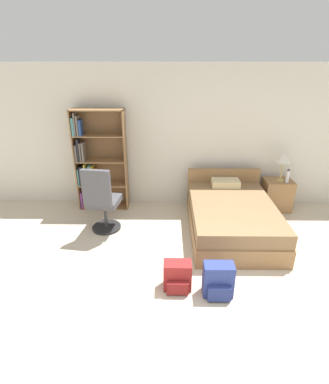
{
  "coord_description": "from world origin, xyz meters",
  "views": [
    {
      "loc": [
        -0.43,
        -2.27,
        2.63
      ],
      "look_at": [
        -0.48,
        1.98,
        0.75
      ],
      "focal_mm": 28.0,
      "sensor_mm": 36.0,
      "label": 1
    }
  ],
  "objects_px": {
    "bookshelf": "(95,166)",
    "water_bottle": "(288,176)",
    "office_chair": "(102,202)",
    "bed": "(231,216)",
    "backpack_red": "(177,277)",
    "table_lamp": "(284,158)",
    "backpack_blue": "(218,281)",
    "nightstand": "(277,195)"
  },
  "relations": [
    {
      "from": "table_lamp",
      "to": "backpack_blue",
      "type": "relative_size",
      "value": 1.28
    },
    {
      "from": "bookshelf",
      "to": "backpack_red",
      "type": "distance_m",
      "value": 2.79
    },
    {
      "from": "office_chair",
      "to": "bed",
      "type": "bearing_deg",
      "value": 2.03
    },
    {
      "from": "bookshelf",
      "to": "nightstand",
      "type": "relative_size",
      "value": 3.17
    },
    {
      "from": "bookshelf",
      "to": "backpack_blue",
      "type": "bearing_deg",
      "value": -50.53
    },
    {
      "from": "nightstand",
      "to": "backpack_blue",
      "type": "xyz_separation_m",
      "value": [
        -1.45,
        -2.33,
        -0.09
      ]
    },
    {
      "from": "bookshelf",
      "to": "table_lamp",
      "type": "distance_m",
      "value": 3.42
    },
    {
      "from": "table_lamp",
      "to": "office_chair",
      "type": "bearing_deg",
      "value": -164.88
    },
    {
      "from": "bed",
      "to": "water_bottle",
      "type": "distance_m",
      "value": 1.39
    },
    {
      "from": "office_chair",
      "to": "water_bottle",
      "type": "bearing_deg",
      "value": 13.52
    },
    {
      "from": "office_chair",
      "to": "backpack_red",
      "type": "xyz_separation_m",
      "value": [
        1.18,
        -1.34,
        -0.38
      ]
    },
    {
      "from": "bed",
      "to": "office_chair",
      "type": "xyz_separation_m",
      "value": [
        -2.1,
        -0.07,
        0.28
      ]
    },
    {
      "from": "bookshelf",
      "to": "water_bottle",
      "type": "height_order",
      "value": "bookshelf"
    },
    {
      "from": "bed",
      "to": "backpack_red",
      "type": "distance_m",
      "value": 1.69
    },
    {
      "from": "bed",
      "to": "bookshelf",
      "type": "bearing_deg",
      "value": 160.34
    },
    {
      "from": "nightstand",
      "to": "water_bottle",
      "type": "height_order",
      "value": "water_bottle"
    },
    {
      "from": "bed",
      "to": "backpack_red",
      "type": "height_order",
      "value": "bed"
    },
    {
      "from": "office_chair",
      "to": "backpack_red",
      "type": "distance_m",
      "value": 1.82
    },
    {
      "from": "nightstand",
      "to": "backpack_blue",
      "type": "height_order",
      "value": "nightstand"
    },
    {
      "from": "bed",
      "to": "office_chair",
      "type": "bearing_deg",
      "value": -177.97
    },
    {
      "from": "bed",
      "to": "water_bottle",
      "type": "height_order",
      "value": "water_bottle"
    },
    {
      "from": "table_lamp",
      "to": "bookshelf",
      "type": "bearing_deg",
      "value": 178.52
    },
    {
      "from": "table_lamp",
      "to": "backpack_blue",
      "type": "distance_m",
      "value": 2.84
    },
    {
      "from": "bookshelf",
      "to": "backpack_blue",
      "type": "relative_size",
      "value": 4.31
    },
    {
      "from": "bed",
      "to": "water_bottle",
      "type": "relative_size",
      "value": 7.9
    },
    {
      "from": "office_chair",
      "to": "backpack_blue",
      "type": "bearing_deg",
      "value": -41.07
    },
    {
      "from": "nightstand",
      "to": "water_bottle",
      "type": "relative_size",
      "value": 2.34
    },
    {
      "from": "office_chair",
      "to": "backpack_blue",
      "type": "relative_size",
      "value": 2.66
    },
    {
      "from": "bed",
      "to": "backpack_blue",
      "type": "distance_m",
      "value": 1.59
    },
    {
      "from": "bed",
      "to": "nightstand",
      "type": "distance_m",
      "value": 1.29
    },
    {
      "from": "office_chair",
      "to": "water_bottle",
      "type": "distance_m",
      "value": 3.31
    },
    {
      "from": "water_bottle",
      "to": "backpack_blue",
      "type": "bearing_deg",
      "value": -124.93
    },
    {
      "from": "nightstand",
      "to": "backpack_blue",
      "type": "bearing_deg",
      "value": -122.0
    },
    {
      "from": "water_bottle",
      "to": "office_chair",
      "type": "bearing_deg",
      "value": -166.48
    },
    {
      "from": "table_lamp",
      "to": "backpack_red",
      "type": "relative_size",
      "value": 1.49
    },
    {
      "from": "backpack_blue",
      "to": "bed",
      "type": "bearing_deg",
      "value": 74.01
    },
    {
      "from": "office_chair",
      "to": "table_lamp",
      "type": "height_order",
      "value": "office_chair"
    },
    {
      "from": "office_chair",
      "to": "nightstand",
      "type": "xyz_separation_m",
      "value": [
        3.11,
        0.88,
        -0.26
      ]
    },
    {
      "from": "nightstand",
      "to": "backpack_red",
      "type": "distance_m",
      "value": 2.95
    },
    {
      "from": "office_chair",
      "to": "table_lamp",
      "type": "bearing_deg",
      "value": 15.12
    },
    {
      "from": "table_lamp",
      "to": "backpack_blue",
      "type": "xyz_separation_m",
      "value": [
        -1.45,
        -2.29,
        -0.83
      ]
    },
    {
      "from": "table_lamp",
      "to": "water_bottle",
      "type": "relative_size",
      "value": 2.21
    }
  ]
}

